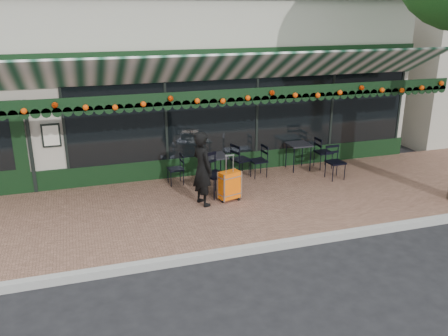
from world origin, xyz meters
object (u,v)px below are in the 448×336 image
object	(u,v)px
cafe_table_b	(214,158)
woman	(202,169)
chair_a_right	(323,152)
suitcase	(230,185)
cafe_table_a	(299,146)
chair_b_left	(175,169)
chair_b_right	(241,160)
chair_a_left	(258,161)
chair_b_front	(215,175)
chair_a_front	(335,163)

from	to	relation	value
cafe_table_b	woman	bearing A→B (deg)	-117.46
cafe_table_b	chair_a_right	world-z (taller)	chair_a_right
suitcase	cafe_table_a	xyz separation A→B (m)	(2.43, 1.51, 0.28)
suitcase	cafe_table_b	world-z (taller)	suitcase
woman	chair_b_left	world-z (taller)	woman
cafe_table_b	chair_b_right	xyz separation A→B (m)	(0.82, 0.32, -0.22)
cafe_table_a	cafe_table_b	xyz separation A→B (m)	(-2.47, -0.39, 0.02)
woman	cafe_table_a	xyz separation A→B (m)	(3.06, 1.53, -0.19)
woman	chair_b_left	xyz separation A→B (m)	(-0.32, 1.40, -0.44)
chair_a_left	chair_b_right	world-z (taller)	chair_b_right
chair_b_left	chair_b_front	xyz separation A→B (m)	(0.71, -1.01, 0.12)
woman	chair_b_left	bearing A→B (deg)	-5.15
chair_a_left	chair_b_right	size ratio (longest dim) A/B	0.93
suitcase	chair_a_right	distance (m)	3.46
chair_b_front	chair_a_left	bearing A→B (deg)	7.49
chair_b_left	chair_a_left	bearing A→B (deg)	85.52
chair_a_right	chair_a_front	world-z (taller)	chair_a_front
chair_a_left	suitcase	bearing A→B (deg)	-48.35
chair_a_front	chair_b_left	distance (m)	4.04
cafe_table_b	suitcase	bearing A→B (deg)	-88.11
cafe_table_a	chair_a_left	world-z (taller)	chair_a_left
chair_a_left	chair_b_left	distance (m)	2.15
chair_a_front	chair_b_left	xyz separation A→B (m)	(-3.95, 0.83, -0.04)
chair_b_right	chair_b_front	distance (m)	1.48
suitcase	chair_b_left	xyz separation A→B (m)	(-0.95, 1.38, 0.03)
cafe_table_a	suitcase	bearing A→B (deg)	-148.23
chair_b_right	chair_a_front	bearing A→B (deg)	-128.89
cafe_table_a	chair_b_left	world-z (taller)	chair_b_left
cafe_table_b	chair_a_front	distance (m)	3.10
cafe_table_a	chair_b_front	bearing A→B (deg)	-156.95
cafe_table_a	chair_a_front	xyz separation A→B (m)	(0.57, -0.96, -0.21)
chair_a_right	chair_b_right	distance (m)	2.37
woman	cafe_table_a	bearing A→B (deg)	-81.30
cafe_table_b	chair_b_right	size ratio (longest dim) A/B	0.83
cafe_table_b	chair_a_right	distance (m)	3.21
woman	chair_b_right	size ratio (longest dim) A/B	1.87
woman	cafe_table_b	world-z (taller)	woman
cafe_table_a	chair_b_front	size ratio (longest dim) A/B	0.71
suitcase	chair_b_right	distance (m)	1.64
chair_a_left	chair_b_front	world-z (taller)	chair_b_front
chair_a_right	woman	bearing A→B (deg)	110.17
chair_a_front	chair_b_right	xyz separation A→B (m)	(-2.22, 0.89, 0.01)
suitcase	chair_b_left	size ratio (longest dim) A/B	1.39
cafe_table_b	chair_a_right	xyz separation A→B (m)	(3.19, 0.32, -0.24)
chair_a_right	chair_a_front	size ratio (longest dim) A/B	1.00
cafe_table_a	cafe_table_b	bearing A→B (deg)	-171.02
woman	chair_b_right	world-z (taller)	woman
chair_a_left	chair_a_right	distance (m)	1.96
chair_a_front	chair_b_front	xyz separation A→B (m)	(-3.24, -0.18, 0.08)
woman	chair_a_left	world-z (taller)	woman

